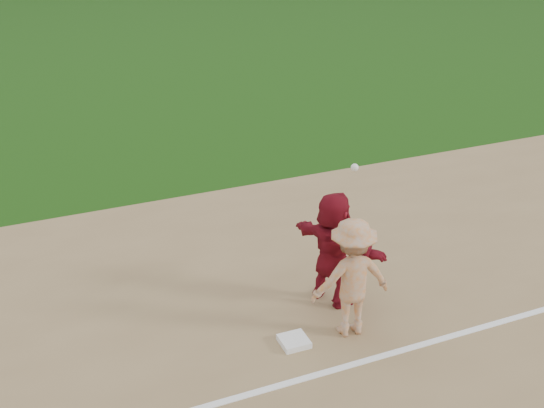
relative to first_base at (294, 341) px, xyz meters
name	(u,v)px	position (x,y,z in m)	size (l,w,h in m)	color
ground	(315,334)	(0.37, 0.11, -0.06)	(160.00, 160.00, 0.00)	#173F0C
foul_line	(344,367)	(0.37, -0.69, -0.04)	(60.00, 0.10, 0.01)	white
first_base	(294,341)	(0.00, 0.00, 0.00)	(0.36, 0.36, 0.08)	white
base_runner	(333,248)	(0.94, 0.75, 0.81)	(1.58, 0.50, 1.71)	maroon
first_base_play	(352,278)	(0.81, -0.03, 0.80)	(1.14, 0.73, 2.48)	#A1A1A3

